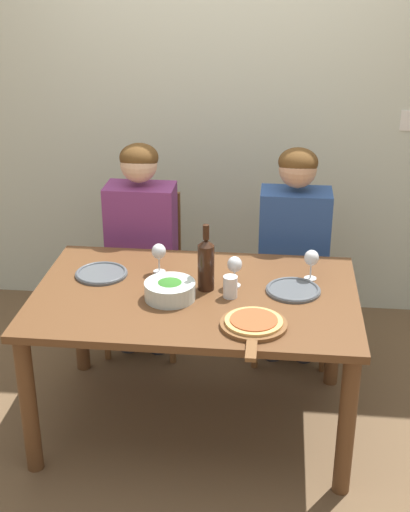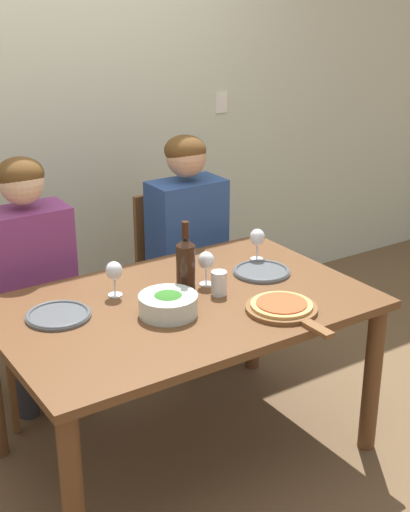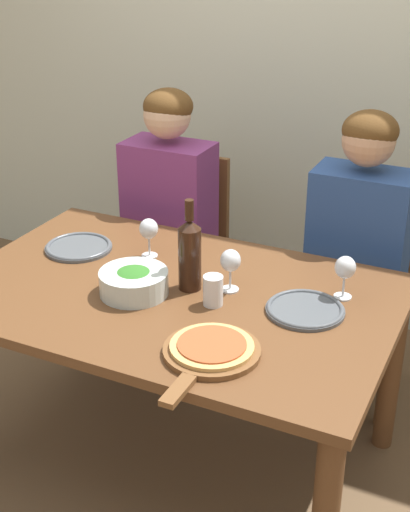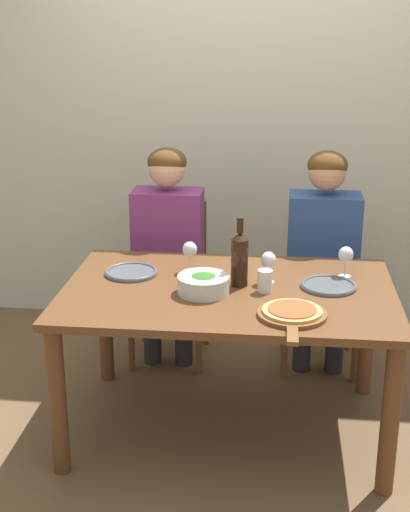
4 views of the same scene
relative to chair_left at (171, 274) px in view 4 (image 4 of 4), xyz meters
The scene contains 16 objects.
ground_plane 1.01m from the chair_left, 64.00° to the right, with size 40.00×40.00×0.00m, color brown.
back_wall 1.10m from the chair_left, 55.31° to the left, with size 10.00×0.06×2.70m.
dining_table 0.89m from the chair_left, 64.00° to the right, with size 1.50×0.97×0.72m.
chair_left is the anchor object (origin of this frame).
chair_right 0.85m from the chair_left, ahead, with size 0.42×0.42×0.89m.
person_woman 0.27m from the chair_left, 90.00° to the right, with size 0.47×0.51×1.23m.
person_man 0.89m from the chair_left, ahead, with size 0.47×0.51×1.23m.
wine_bottle 0.94m from the chair_left, 59.95° to the right, with size 0.08×0.08×0.32m.
broccoli_bowl 0.95m from the chair_left, 72.03° to the right, with size 0.23×0.23×0.09m.
dinner_plate_left 0.70m from the chair_left, 97.99° to the right, with size 0.25×0.25×0.02m.
dinner_plate_right 1.14m from the chair_left, 41.15° to the right, with size 0.25×0.25×0.02m.
pizza_on_board 1.30m from the chair_left, 58.39° to the right, with size 0.29×0.43×0.04m.
wine_glass_left 0.70m from the chair_left, 72.64° to the right, with size 0.07×0.07×0.15m.
wine_glass_right 1.14m from the chair_left, 32.56° to the right, with size 0.07×0.07×0.15m.
wine_glass_centre 0.96m from the chair_left, 51.36° to the right, with size 0.07×0.07×0.15m.
water_tumbler 1.02m from the chair_left, 55.97° to the right, with size 0.07×0.07×0.10m.
Camera 4 is at (0.21, -3.00, 1.90)m, focal length 50.00 mm.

